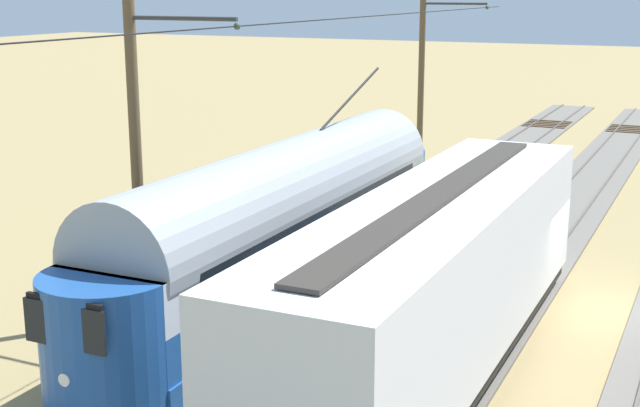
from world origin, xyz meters
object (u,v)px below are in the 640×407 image
at_px(boxcar_adjacent, 437,280).
at_px(catenary_pole_mid_near, 139,158).
at_px(vintage_streetcar, 285,223).
at_px(catenary_pole_foreground, 423,79).

height_order(boxcar_adjacent, catenary_pole_mid_near, catenary_pole_mid_near).
bearing_deg(vintage_streetcar, catenary_pole_foreground, -81.61).
height_order(boxcar_adjacent, catenary_pole_foreground, catenary_pole_foreground).
height_order(catenary_pole_foreground, catenary_pole_mid_near, same).
xyz_separation_m(vintage_streetcar, catenary_pole_foreground, (2.80, -18.94, 1.80)).
relative_size(vintage_streetcar, catenary_pole_mid_near, 2.14).
distance_m(boxcar_adjacent, catenary_pole_mid_near, 7.81).
relative_size(boxcar_adjacent, catenary_pole_mid_near, 1.85).
bearing_deg(boxcar_adjacent, catenary_pole_mid_near, -1.86).
distance_m(boxcar_adjacent, catenary_pole_foreground, 22.73).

